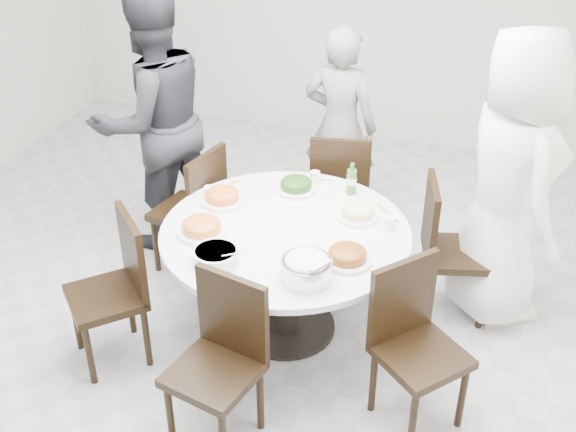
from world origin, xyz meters
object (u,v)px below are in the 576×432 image
(rice_bowl, at_px, (307,270))
(soup_bowl, at_px, (216,256))
(diner_left, at_px, (153,121))
(dining_table, at_px, (285,281))
(chair_ne, at_px, (457,250))
(chair_se, at_px, (422,353))
(beverage_bottle, at_px, (352,179))
(chair_nw, at_px, (187,209))
(diner_right, at_px, (509,180))
(chair_n, at_px, (340,187))
(diner_middle, at_px, (340,127))
(chair_sw, at_px, (105,294))
(chair_s, at_px, (213,370))

(rice_bowl, bearing_deg, soup_bowl, -179.45)
(diner_left, relative_size, rice_bowl, 6.92)
(dining_table, relative_size, chair_ne, 1.58)
(chair_se, distance_m, beverage_bottle, 1.30)
(chair_nw, xyz_separation_m, rice_bowl, (1.14, -0.88, 0.33))
(chair_ne, xyz_separation_m, chair_nw, (-1.86, -0.07, 0.00))
(chair_ne, bearing_deg, soup_bowl, 113.42)
(diner_left, bearing_deg, soup_bowl, 75.64)
(diner_right, xyz_separation_m, beverage_bottle, (-0.96, -0.10, -0.10))
(chair_ne, xyz_separation_m, diner_left, (-2.22, 0.23, 0.49))
(chair_ne, height_order, chair_se, same)
(chair_n, height_order, diner_left, diner_left)
(beverage_bottle, bearing_deg, soup_bowl, -118.02)
(chair_ne, relative_size, diner_right, 0.50)
(chair_nw, bearing_deg, rice_bowl, 64.24)
(chair_nw, relative_size, beverage_bottle, 4.38)
(soup_bowl, relative_size, beverage_bottle, 1.20)
(chair_nw, xyz_separation_m, diner_left, (-0.37, 0.31, 0.49))
(diner_middle, bearing_deg, chair_ne, 142.41)
(chair_sw, distance_m, soup_bowl, 0.74)
(chair_s, height_order, beverage_bottle, beverage_bottle)
(chair_sw, relative_size, chair_s, 1.00)
(dining_table, bearing_deg, beverage_bottle, 64.54)
(diner_middle, bearing_deg, chair_s, 94.41)
(diner_right, distance_m, beverage_bottle, 0.97)
(dining_table, height_order, chair_sw, chair_sw)
(chair_ne, relative_size, beverage_bottle, 4.38)
(dining_table, distance_m, chair_n, 1.10)
(chair_nw, relative_size, diner_middle, 0.60)
(beverage_bottle, bearing_deg, rice_bowl, -90.11)
(diner_right, relative_size, diner_middle, 1.21)
(dining_table, xyz_separation_m, chair_nw, (-0.88, 0.45, 0.10))
(diner_right, relative_size, diner_left, 0.99)
(dining_table, distance_m, diner_right, 1.50)
(rice_bowl, bearing_deg, chair_sw, -172.73)
(diner_middle, bearing_deg, dining_table, 96.81)
(soup_bowl, bearing_deg, chair_ne, 37.60)
(diner_right, bearing_deg, rice_bowl, 108.83)
(chair_se, relative_size, soup_bowl, 3.66)
(chair_sw, relative_size, soup_bowl, 3.66)
(chair_sw, height_order, soup_bowl, chair_sw)
(soup_bowl, bearing_deg, chair_sw, -167.49)
(dining_table, xyz_separation_m, chair_n, (0.06, 1.09, 0.10))
(rice_bowl, xyz_separation_m, beverage_bottle, (0.00, 0.98, 0.05))
(chair_sw, bearing_deg, chair_ne, 75.19)
(dining_table, bearing_deg, rice_bowl, -58.59)
(chair_n, distance_m, diner_middle, 0.50)
(diner_left, distance_m, beverage_bottle, 1.52)
(chair_s, bearing_deg, chair_n, 99.41)
(beverage_bottle, bearing_deg, chair_n, 110.47)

